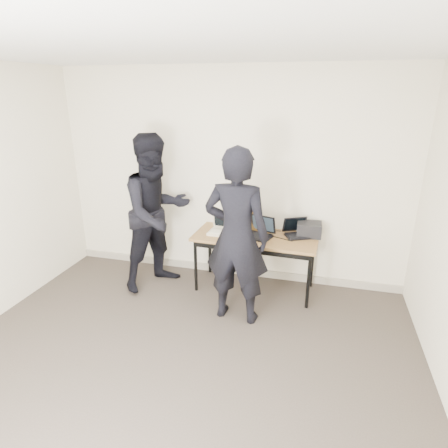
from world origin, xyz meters
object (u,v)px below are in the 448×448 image
(laptop_beige, at_px, (221,229))
(laptop_right, at_px, (297,232))
(leather_satchel, at_px, (245,219))
(laptop_center, at_px, (260,232))
(person_typist, at_px, (237,237))
(desk, at_px, (255,241))
(equipment_box, at_px, (309,229))
(person_observer, at_px, (157,213))

(laptop_beige, height_order, laptop_right, laptop_beige)
(laptop_beige, relative_size, leather_satchel, 0.80)
(laptop_center, bearing_deg, person_typist, -84.41)
(laptop_center, bearing_deg, desk, -139.48)
(laptop_right, relative_size, person_typist, 0.20)
(equipment_box, distance_m, person_typist, 1.13)
(laptop_beige, bearing_deg, person_typist, -59.14)
(person_typist, relative_size, person_observer, 0.98)
(desk, distance_m, laptop_right, 0.52)
(laptop_center, distance_m, person_observer, 1.29)
(desk, distance_m, person_typist, 0.73)
(laptop_beige, bearing_deg, leather_satchel, 44.03)
(laptop_right, xyz_separation_m, person_observer, (-1.70, -0.32, 0.20))
(desk, bearing_deg, person_typist, -94.80)
(laptop_beige, xyz_separation_m, person_typist, (0.35, -0.67, 0.19))
(desk, xyz_separation_m, laptop_center, (0.05, 0.02, 0.11))
(desk, xyz_separation_m, person_typist, (-0.08, -0.66, 0.30))
(laptop_center, distance_m, equipment_box, 0.61)
(laptop_center, xyz_separation_m, laptop_right, (0.44, 0.13, -0.01))
(laptop_center, relative_size, equipment_box, 1.35)
(laptop_beige, distance_m, laptop_center, 0.48)
(desk, xyz_separation_m, leather_satchel, (-0.18, 0.23, 0.19))
(leather_satchel, distance_m, person_typist, 0.90)
(laptop_beige, height_order, equipment_box, laptop_beige)
(laptop_right, bearing_deg, laptop_center, 170.83)
(leather_satchel, height_order, person_observer, person_observer)
(person_observer, bearing_deg, desk, -48.64)
(laptop_beige, relative_size, person_observer, 0.15)
(desk, height_order, person_observer, person_observer)
(laptop_right, height_order, equipment_box, laptop_right)
(leather_satchel, height_order, person_typist, person_typist)
(desk, height_order, leather_satchel, leather_satchel)
(laptop_right, xyz_separation_m, leather_satchel, (-0.67, 0.07, 0.08))
(laptop_center, xyz_separation_m, leather_satchel, (-0.23, 0.21, 0.07))
(laptop_beige, xyz_separation_m, person_observer, (-0.78, -0.17, 0.21))
(laptop_right, bearing_deg, desk, 171.55)
(desk, distance_m, person_observer, 1.26)
(laptop_right, bearing_deg, person_observer, 164.40)
(equipment_box, xyz_separation_m, person_observer, (-1.84, -0.35, 0.17))
(leather_satchel, bearing_deg, equipment_box, -6.05)
(laptop_right, distance_m, person_typist, 1.02)
(leather_satchel, bearing_deg, person_observer, -162.82)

